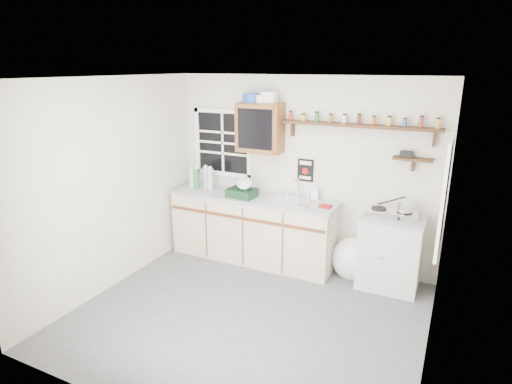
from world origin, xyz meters
TOP-DOWN VIEW (x-y plane):
  - room at (0.00, 0.00)m, footprint 3.64×3.24m
  - main_cabinet at (-0.58, 1.30)m, footprint 2.31×0.63m
  - right_cabinet at (1.25, 1.32)m, footprint 0.73×0.57m
  - sink at (-0.05, 1.30)m, footprint 0.52×0.44m
  - upper_cabinet at (-0.55, 1.44)m, footprint 0.60×0.32m
  - upper_cabinet_clutter at (-0.57, 1.44)m, footprint 0.46×0.24m
  - spice_shelf at (0.73, 1.51)m, footprint 1.91×0.18m
  - secondary_shelf at (1.36, 1.52)m, footprint 0.45×0.16m
  - warning_sign at (0.05, 1.59)m, footprint 0.22×0.02m
  - window_back at (-1.20, 1.59)m, footprint 0.93×0.03m
  - window_right at (1.79, 0.55)m, footprint 0.03×0.78m
  - water_bottles at (-1.39, 1.30)m, footprint 0.37×0.17m
  - dish_rack at (-0.68, 1.20)m, footprint 0.39×0.30m
  - soap_bottle at (0.22, 1.52)m, footprint 0.11×0.11m
  - rag at (0.44, 1.27)m, footprint 0.15×0.13m
  - hotplate at (1.22, 1.31)m, footprint 0.62×0.37m
  - saucepan at (1.36, 1.31)m, footprint 0.42×0.20m
  - trash_bag at (0.80, 1.40)m, footprint 0.48×0.44m

SIDE VIEW (x-z plane):
  - trash_bag at x=0.80m, z-range -0.04..0.51m
  - right_cabinet at x=1.25m, z-range 0.00..0.91m
  - main_cabinet at x=-0.58m, z-range 0.00..0.92m
  - rag at x=0.44m, z-range 0.92..0.94m
  - sink at x=-0.05m, z-range 0.79..1.08m
  - hotplate at x=1.22m, z-range 0.91..0.99m
  - dish_rack at x=-0.68m, z-range 0.87..1.15m
  - soap_bottle at x=0.22m, z-range 0.92..1.12m
  - saucepan at x=1.36m, z-range 0.95..1.13m
  - water_bottles at x=-1.39m, z-range 0.91..1.24m
  - room at x=0.00m, z-range -0.02..2.52m
  - warning_sign at x=0.05m, z-range 1.13..1.43m
  - window_right at x=1.79m, z-range 0.91..1.99m
  - window_back at x=-1.20m, z-range 1.06..2.04m
  - secondary_shelf at x=1.36m, z-range 1.46..1.69m
  - upper_cabinet at x=-0.55m, z-range 1.50..2.15m
  - spice_shelf at x=0.73m, z-range 1.76..2.10m
  - upper_cabinet_clutter at x=-0.57m, z-range 2.14..2.28m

